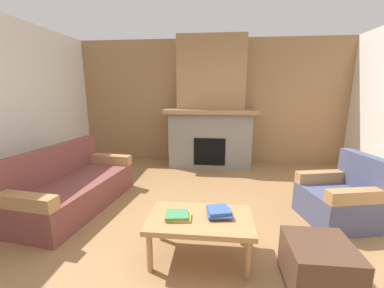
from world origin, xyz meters
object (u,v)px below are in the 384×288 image
couch (72,188)px  armchair (342,199)px  fireplace (211,112)px  coffee_table (200,222)px  ottoman (318,265)px

couch → armchair: 3.57m
fireplace → armchair: (1.71, -2.25, -0.87)m
couch → coffee_table: size_ratio=1.89×
couch → ottoman: 3.10m
armchair → ottoman: (-0.70, -1.14, -0.09)m
armchair → ottoman: 1.35m
coffee_table → ottoman: size_ratio=1.92×
fireplace → coffee_table: fireplace is taller
ottoman → coffee_table: bearing=164.9°
couch → ottoman: size_ratio=3.64×
couch → fireplace: bearing=50.2°
armchair → fireplace: bearing=127.2°
couch → armchair: bearing=-0.2°
fireplace → couch: bearing=-129.8°
coffee_table → ottoman: bearing=-15.1°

